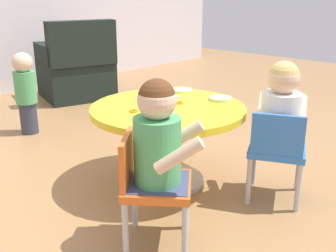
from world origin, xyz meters
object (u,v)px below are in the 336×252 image
seated_child_left (158,137)px  toddler_standing (26,91)px  child_chair_right (277,150)px  armchair_dark (77,70)px  craft_scissors (166,96)px  child_chair_left (150,184)px  seated_child_right (281,108)px  craft_table (168,124)px  rolling_pin (155,104)px

seated_child_left → toddler_standing: (0.36, 1.87, -0.17)m
child_chair_right → armchair_dark: 2.80m
armchair_dark → toddler_standing: 1.18m
craft_scissors → child_chair_left: bearing=-141.4°
child_chair_left → craft_scissors: bearing=38.6°
toddler_standing → craft_scissors: (0.28, -1.31, 0.13)m
seated_child_left → seated_child_right: size_ratio=1.00×
child_chair_left → toddler_standing: bearing=78.1°
craft_table → child_chair_left: child_chair_left is taller
child_chair_left → craft_scissors: child_chair_left is taller
craft_table → seated_child_left: seated_child_left is taller
craft_table → craft_scissors: bearing=46.3°
toddler_standing → rolling_pin: (0.05, -1.44, 0.16)m
child_chair_right → toddler_standing: bearing=100.3°
child_chair_left → seated_child_right: seated_child_right is taller
armchair_dark → rolling_pin: size_ratio=3.95×
toddler_standing → rolling_pin: size_ratio=2.99×
seated_child_left → craft_scissors: seated_child_left is taller
child_chair_left → armchair_dark: bearing=61.9°
craft_scissors → seated_child_right: bearing=-80.2°
child_chair_right → toddler_standing: 2.09m
armchair_dark → seated_child_left: bearing=-117.4°
craft_table → child_chair_left: bearing=-144.1°
child_chair_left → rolling_pin: rolling_pin is taller
craft_table → seated_child_right: 0.66m
seated_child_left → toddler_standing: bearing=79.0°
craft_table → child_chair_left: 0.64m
child_chair_left → seated_child_left: (0.03, -0.03, 0.23)m
craft_scissors → toddler_standing: bearing=102.2°
seated_child_left → child_chair_right: seated_child_left is taller
craft_table → rolling_pin: size_ratio=4.06×
rolling_pin → craft_scissors: rolling_pin is taller
child_chair_right → craft_scissors: bearing=96.9°
child_chair_left → seated_child_left: seated_child_left is taller
seated_child_right → rolling_pin: size_ratio=2.27×
child_chair_left → rolling_pin: size_ratio=2.38×
craft_table → seated_child_left: bearing=-140.5°
rolling_pin → child_chair_left: bearing=-137.5°
seated_child_right → rolling_pin: bearing=120.9°
seated_child_left → child_chair_right: (0.74, -0.18, -0.23)m
child_chair_left → craft_scissors: (0.67, 0.53, 0.19)m
armchair_dark → toddler_standing: armchair_dark is taller
child_chair_right → rolling_pin: rolling_pin is taller
craft_table → toddler_standing: toddler_standing is taller
child_chair_left → child_chair_right: size_ratio=1.00×
seated_child_left → craft_scissors: (0.65, 0.57, -0.04)m
craft_table → toddler_standing: size_ratio=1.36×
seated_child_right → toddler_standing: seated_child_right is taller
craft_scissors → armchair_dark: bearing=71.2°
child_chair_right → toddler_standing: size_ratio=0.80×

